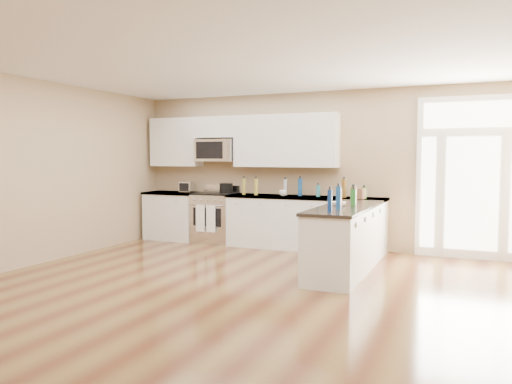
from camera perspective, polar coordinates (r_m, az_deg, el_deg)
ground at (r=5.57m, az=-4.95°, el=-13.01°), size 8.00×8.00×0.00m
room_shell at (r=5.33m, az=-5.07°, el=4.85°), size 8.00×8.00×8.00m
back_cabinet_left at (r=10.04m, az=-9.39°, el=-2.85°), size 1.10×0.66×0.94m
back_cabinet_right at (r=8.88m, az=5.54°, el=-3.72°), size 2.85×0.66×0.94m
peninsula_cabinet at (r=7.21m, az=10.19°, el=-5.59°), size 0.69×2.32×0.94m
upper_cabinet_left at (r=10.10m, az=-9.08°, el=5.63°), size 1.04×0.33×0.95m
upper_cabinet_right at (r=9.08m, az=3.38°, el=5.87°), size 1.94×0.33×0.95m
upper_cabinet_short at (r=9.65m, az=-4.40°, el=7.39°), size 0.82×0.33×0.40m
microwave at (r=9.60m, az=-4.50°, el=4.78°), size 0.78×0.41×0.42m
entry_door at (r=8.65m, az=23.47°, el=1.51°), size 1.70×0.10×2.60m
kitchen_range at (r=9.57m, az=-4.70°, el=-2.91°), size 0.78×0.69×1.08m
stockpot at (r=9.52m, az=-3.44°, el=0.50°), size 0.33×0.33×0.20m
toaster_oven at (r=9.91m, az=-7.94°, el=0.59°), size 0.25×0.21×0.21m
cardboard_box at (r=8.45m, az=11.56°, el=-0.17°), size 0.23×0.18×0.17m
bowl_left at (r=9.95m, az=-7.78°, el=0.13°), size 0.19×0.19×0.04m
bowl_peninsula at (r=7.16m, az=9.47°, el=-1.33°), size 0.22×0.22×0.06m
cup_counter at (r=8.86m, az=3.12°, el=-0.12°), size 0.18×0.18×0.11m
counter_bottles at (r=8.10m, az=7.04°, el=0.06°), size 2.38×2.45×0.32m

